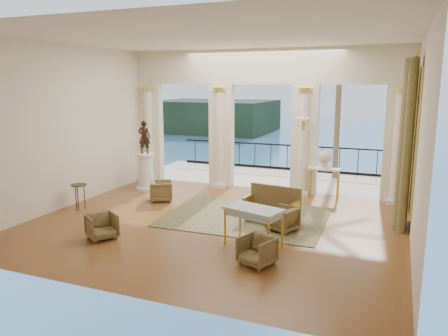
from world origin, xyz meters
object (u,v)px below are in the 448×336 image
at_px(armchair_b, 257,249).
at_px(game_table, 254,212).
at_px(armchair_c, 282,218).
at_px(side_table, 79,188).
at_px(settee, 273,205).
at_px(statue, 144,137).
at_px(armchair_d, 161,190).
at_px(console_table, 324,173).
at_px(pedestal, 145,172).
at_px(armchair_a, 102,225).

relative_size(armchair_b, game_table, 0.45).
bearing_deg(armchair_c, side_table, -65.30).
bearing_deg(settee, statue, 169.38).
xyz_separation_m(armchair_d, console_table, (4.41, 2.16, 0.43)).
relative_size(armchair_d, game_table, 0.49).
height_order(armchair_c, settee, settee).
bearing_deg(armchair_d, pedestal, 16.91).
bearing_deg(armchair_d, statue, 16.91).
distance_m(settee, pedestal, 5.09).
relative_size(settee, side_table, 2.06).
xyz_separation_m(armchair_c, pedestal, (-5.18, 2.28, 0.26)).
xyz_separation_m(pedestal, side_table, (-0.50, -2.62, 0.03)).
distance_m(game_table, pedestal, 5.95).
bearing_deg(armchair_d, game_table, -155.21).
height_order(settee, statue, statue).
height_order(statue, console_table, statue).
height_order(armchair_a, armchair_b, armchair_a).
bearing_deg(armchair_d, settee, -132.76).
bearing_deg(armchair_a, game_table, -41.42).
relative_size(armchair_b, armchair_d, 0.93).
bearing_deg(side_table, settee, 9.60).
xyz_separation_m(armchair_c, game_table, (-0.34, -1.17, 0.43)).
bearing_deg(game_table, armchair_d, 162.48).
distance_m(armchair_d, side_table, 2.32).
xyz_separation_m(pedestal, statue, (-0.00, 0.00, 1.16)).
distance_m(armchair_b, settee, 2.70).
xyz_separation_m(pedestal, console_table, (5.58, 1.14, 0.19)).
height_order(armchair_a, console_table, console_table).
relative_size(armchair_d, console_table, 0.68).
bearing_deg(console_table, armchair_c, -96.05).
distance_m(statue, side_table, 2.90).
relative_size(statue, console_table, 1.11).
distance_m(armchair_b, console_table, 5.56).
relative_size(armchair_a, armchair_d, 0.95).
xyz_separation_m(armchair_d, statue, (-1.17, 1.03, 1.40)).
xyz_separation_m(armchair_c, console_table, (0.40, 3.42, 0.44)).
bearing_deg(settee, game_table, -78.78).
bearing_deg(side_table, armchair_b, -17.17).
distance_m(armchair_a, console_table, 6.80).
bearing_deg(armchair_b, armchair_a, -161.00).
xyz_separation_m(game_table, statue, (-4.84, 3.45, 0.98)).
relative_size(armchair_b, settee, 0.43).
distance_m(pedestal, statue, 1.16).
bearing_deg(armchair_a, armchair_b, -57.28).
height_order(armchair_b, statue, statue).
bearing_deg(armchair_c, statue, -92.49).
bearing_deg(pedestal, armchair_a, -70.26).
height_order(game_table, pedestal, pedestal).
distance_m(armchair_c, side_table, 5.70).
bearing_deg(armchair_d, console_table, -95.64).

